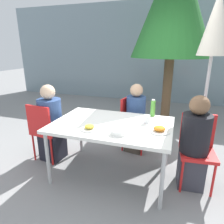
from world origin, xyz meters
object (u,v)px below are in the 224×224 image
object	(u,v)px
drinking_cup	(147,119)
chair_far	(132,119)
person_far	(135,120)
person_left	(51,125)
bottle	(153,108)
person_right	(194,145)
chair_right	(197,144)
closed_umbrella	(215,33)
tree_behind_left	(174,2)
chair_left	(45,128)
salad_bowl	(119,132)

from	to	relation	value
drinking_cup	chair_far	bearing A→B (deg)	116.31
person_far	person_left	bearing A→B (deg)	-49.31
person_far	bottle	world-z (taller)	person_far
person_right	chair_right	bearing A→B (deg)	-122.05
person_left	chair_right	bearing A→B (deg)	7.79
closed_umbrella	tree_behind_left	distance (m)	1.84
chair_left	drinking_cup	xyz separation A→B (m)	(1.47, 0.11, 0.26)
chair_left	chair_right	bearing A→B (deg)	9.77
chair_left	person_right	xyz separation A→B (m)	(2.05, 0.05, 0.02)
chair_far	tree_behind_left	bearing A→B (deg)	174.80
chair_far	tree_behind_left	size ratio (longest dim) A/B	0.25
person_right	person_far	size ratio (longest dim) A/B	1.02
drinking_cup	person_far	bearing A→B (deg)	113.48
person_left	closed_umbrella	size ratio (longest dim) A/B	0.49
chair_left	closed_umbrella	xyz separation A→B (m)	(2.18, 0.70, 1.31)
person_far	bottle	distance (m)	0.54
person_far	closed_umbrella	distance (m)	1.62
chair_right	drinking_cup	bearing A→B (deg)	-2.59
drinking_cup	tree_behind_left	distance (m)	2.79
salad_bowl	tree_behind_left	bearing A→B (deg)	82.31
chair_far	tree_behind_left	distance (m)	2.54
person_right	salad_bowl	world-z (taller)	person_right
person_far	tree_behind_left	distance (m)	2.56
person_right	drinking_cup	distance (m)	0.63
chair_right	drinking_cup	size ratio (longest dim) A/B	8.39
closed_umbrella	salad_bowl	bearing A→B (deg)	-132.83
person_right	tree_behind_left	world-z (taller)	tree_behind_left
closed_umbrella	tree_behind_left	xyz separation A→B (m)	(-0.60, 1.59, 0.68)
chair_far	person_right	bearing A→B (deg)	62.46
person_left	chair_left	bearing A→B (deg)	-122.05
salad_bowl	chair_right	bearing A→B (deg)	27.97
person_far	person_right	bearing A→B (deg)	62.86
chair_right	person_far	distance (m)	1.07
tree_behind_left	chair_far	bearing A→B (deg)	-106.47
chair_left	closed_umbrella	world-z (taller)	closed_umbrella
chair_far	salad_bowl	xyz separation A→B (m)	(0.09, -1.11, 0.24)
salad_bowl	closed_umbrella	bearing A→B (deg)	47.17
chair_left	tree_behind_left	size ratio (longest dim) A/B	0.25
person_far	chair_far	bearing A→B (deg)	-122.05
person_left	person_far	xyz separation A→B (m)	(1.15, 0.65, -0.01)
chair_right	tree_behind_left	distance (m)	2.98
person_right	bottle	distance (m)	0.72
person_left	chair_right	xyz separation A→B (m)	(2.03, 0.06, -0.02)
bottle	tree_behind_left	bearing A→B (deg)	87.62
chair_right	bottle	xyz separation A→B (m)	(-0.59, 0.28, 0.33)
drinking_cup	salad_bowl	world-z (taller)	drinking_cup
person_left	salad_bowl	xyz separation A→B (m)	(1.17, -0.40, 0.22)
person_far	closed_umbrella	size ratio (longest dim) A/B	0.48
drinking_cup	salad_bowl	xyz separation A→B (m)	(-0.24, -0.44, -0.03)
chair_left	person_right	distance (m)	2.05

